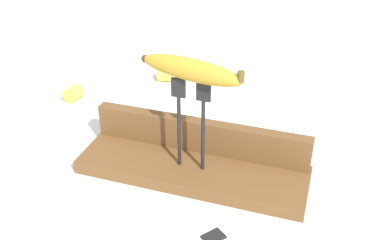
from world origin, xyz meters
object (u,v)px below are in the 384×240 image
object	(u,v)px
banana_raised_center	(191,70)
banana_chunk_far	(166,75)
fork_stand_center	(191,117)
banana_chunk_near	(74,93)

from	to	relation	value
banana_raised_center	banana_chunk_far	size ratio (longest dim) A/B	3.88
fork_stand_center	banana_chunk_near	world-z (taller)	fork_stand_center
banana_raised_center	banana_chunk_near	world-z (taller)	banana_raised_center
banana_raised_center	fork_stand_center	bearing A→B (deg)	-11.74
banana_raised_center	banana_chunk_near	distance (m)	0.49
fork_stand_center	banana_raised_center	xyz separation A→B (m)	(-0.00, 0.00, 0.09)
banana_chunk_near	banana_chunk_far	bearing A→B (deg)	44.01
fork_stand_center	banana_chunk_near	size ratio (longest dim) A/B	3.77
fork_stand_center	banana_chunk_far	size ratio (longest dim) A/B	3.55
banana_raised_center	banana_chunk_near	size ratio (longest dim) A/B	4.12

